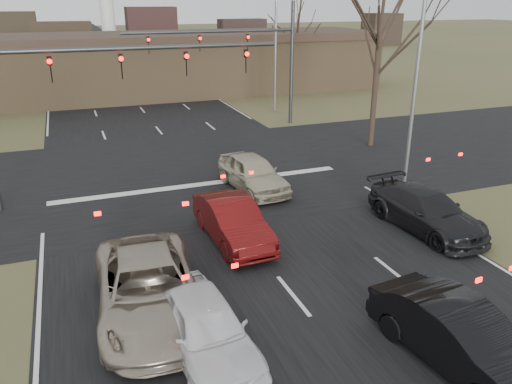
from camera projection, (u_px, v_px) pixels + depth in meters
ground at (346, 362)px, 11.79m from camera, size 360.00×360.00×0.00m
road_main at (107, 67)px, 64.14m from camera, size 14.00×300.00×0.02m
road_cross at (192, 171)px, 24.87m from camera, size 200.00×14.00×0.02m
building at (150, 64)px, 44.66m from camera, size 42.40×10.40×5.30m
mast_arm_near at (69, 80)px, 19.58m from camera, size 12.12×0.24×8.00m
mast_arm_far at (252, 50)px, 32.11m from camera, size 11.12×0.24×8.00m
streetlight_right_near at (415, 60)px, 21.43m from camera, size 2.34×0.25×10.00m
streetlight_right_far at (273, 36)px, 36.43m from camera, size 2.34×0.25×10.00m
tree_right_far at (298, 13)px, 44.80m from camera, size 5.40×5.40×9.00m
car_silver_suv at (148, 288)px, 13.32m from camera, size 3.01×5.93×1.60m
car_white_sedan at (205, 327)px, 11.85m from camera, size 2.09×4.46×1.48m
car_black_hatch at (460, 337)px, 11.43m from camera, size 2.22×4.85×1.54m
car_charcoal_sedan at (426, 211)px, 18.41m from camera, size 2.43×5.23×1.48m
car_red_ahead at (233, 221)px, 17.48m from camera, size 1.78×4.64×1.51m
car_silver_ahead at (253, 173)px, 22.28m from camera, size 2.30×4.81×1.58m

